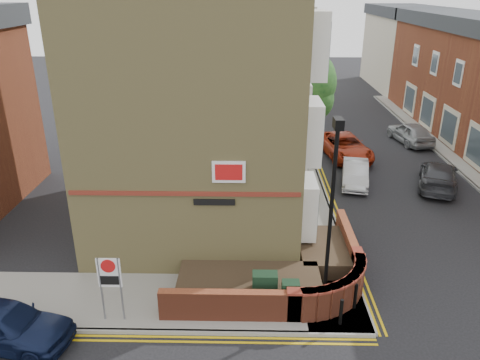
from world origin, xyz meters
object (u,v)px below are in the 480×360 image
(lamppost, at_px, (330,219))
(utility_cabinet_large, at_px, (265,289))
(zone_sign, at_px, (110,278))
(silver_car_near, at_px, (355,173))
(navy_hatchback, at_px, (4,324))

(lamppost, xyz_separation_m, utility_cabinet_large, (-1.90, 0.10, -2.62))
(zone_sign, xyz_separation_m, silver_car_near, (9.78, 11.30, -1.04))
(lamppost, bearing_deg, zone_sign, -173.93)
(zone_sign, height_order, silver_car_near, zone_sign)
(utility_cabinet_large, bearing_deg, zone_sign, -170.31)
(utility_cabinet_large, relative_size, zone_sign, 0.55)
(zone_sign, bearing_deg, lamppost, 6.07)
(zone_sign, relative_size, navy_hatchback, 0.55)
(zone_sign, xyz_separation_m, navy_hatchback, (-2.92, -1.00, -0.96))
(zone_sign, distance_m, silver_car_near, 14.98)
(zone_sign, bearing_deg, utility_cabinet_large, 9.69)
(utility_cabinet_large, height_order, navy_hatchback, navy_hatchback)
(lamppost, relative_size, navy_hatchback, 1.57)
(lamppost, height_order, zone_sign, lamppost)
(utility_cabinet_large, xyz_separation_m, navy_hatchback, (-7.62, -1.80, -0.04))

